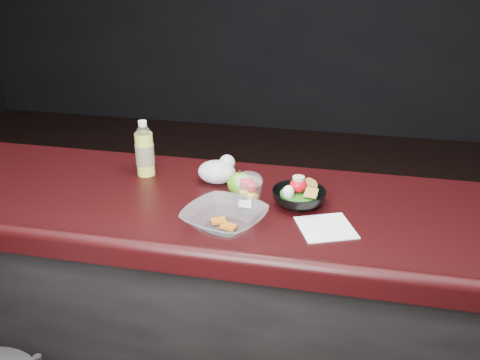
# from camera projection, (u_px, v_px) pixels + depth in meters

# --- Properties ---
(counter) EXTENTS (4.06, 0.71, 1.02)m
(counter) POSITION_uv_depth(u_px,v_px,m) (229.00, 324.00, 2.00)
(counter) COLOR black
(counter) RESTS_ON ground
(lemonade_bottle) EXTENTS (0.07, 0.07, 0.21)m
(lemonade_bottle) POSITION_uv_depth(u_px,v_px,m) (145.00, 152.00, 1.97)
(lemonade_bottle) COLOR yellow
(lemonade_bottle) RESTS_ON counter
(fruit_cup) EXTENTS (0.09, 0.09, 0.13)m
(fruit_cup) POSITION_uv_depth(u_px,v_px,m) (248.00, 191.00, 1.71)
(fruit_cup) COLOR white
(fruit_cup) RESTS_ON counter
(green_apple) EXTENTS (0.09, 0.09, 0.09)m
(green_apple) POSITION_uv_depth(u_px,v_px,m) (240.00, 184.00, 1.83)
(green_apple) COLOR #38750D
(green_apple) RESTS_ON counter
(plastic_bag) EXTENTS (0.14, 0.11, 0.10)m
(plastic_bag) POSITION_uv_depth(u_px,v_px,m) (218.00, 171.00, 1.92)
(plastic_bag) COLOR silver
(plastic_bag) RESTS_ON counter
(snack_bowl) EXTENTS (0.23, 0.23, 0.10)m
(snack_bowl) POSITION_uv_depth(u_px,v_px,m) (298.00, 196.00, 1.76)
(snack_bowl) COLOR black
(snack_bowl) RESTS_ON counter
(takeout_bowl) EXTENTS (0.31, 0.31, 0.06)m
(takeout_bowl) POSITION_uv_depth(u_px,v_px,m) (225.00, 219.00, 1.63)
(takeout_bowl) COLOR silver
(takeout_bowl) RESTS_ON counter
(paper_napkin) EXTENTS (0.21, 0.21, 0.00)m
(paper_napkin) POSITION_uv_depth(u_px,v_px,m) (326.00, 227.00, 1.63)
(paper_napkin) COLOR white
(paper_napkin) RESTS_ON counter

